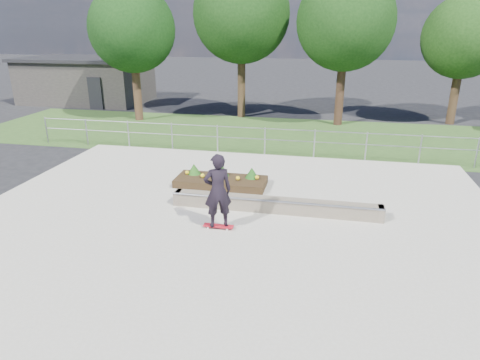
% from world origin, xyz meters
% --- Properties ---
extents(ground, '(120.00, 120.00, 0.00)m').
position_xyz_m(ground, '(0.00, 0.00, 0.00)').
color(ground, black).
rests_on(ground, ground).
extents(grass_verge, '(30.00, 8.00, 0.02)m').
position_xyz_m(grass_verge, '(0.00, 11.00, 0.01)').
color(grass_verge, '#2A471C').
rests_on(grass_verge, ground).
extents(concrete_slab, '(15.00, 15.00, 0.06)m').
position_xyz_m(concrete_slab, '(0.00, 0.00, 0.03)').
color(concrete_slab, '#A39F91').
rests_on(concrete_slab, ground).
extents(fence, '(20.06, 0.06, 1.20)m').
position_xyz_m(fence, '(0.00, 7.50, 0.77)').
color(fence, gray).
rests_on(fence, ground).
extents(building, '(8.40, 5.40, 3.00)m').
position_xyz_m(building, '(-14.00, 18.00, 1.51)').
color(building, '#2B2926').
rests_on(building, ground).
extents(tree_far_left, '(4.55, 4.55, 7.15)m').
position_xyz_m(tree_far_left, '(-8.00, 13.00, 4.85)').
color(tree_far_left, '#382216').
rests_on(tree_far_left, ground).
extents(tree_mid_left, '(5.25, 5.25, 8.25)m').
position_xyz_m(tree_mid_left, '(-2.50, 15.00, 5.61)').
color(tree_mid_left, '#2F1F13').
rests_on(tree_mid_left, ground).
extents(tree_mid_right, '(4.90, 4.90, 7.70)m').
position_xyz_m(tree_mid_right, '(3.00, 14.00, 5.23)').
color(tree_mid_right, black).
rests_on(tree_mid_right, ground).
extents(tree_far_right, '(4.20, 4.20, 6.60)m').
position_xyz_m(tree_far_right, '(9.00, 15.50, 4.48)').
color(tree_far_right, '#301F13').
rests_on(tree_far_right, ground).
extents(grind_ledge, '(6.00, 0.44, 0.43)m').
position_xyz_m(grind_ledge, '(1.14, 1.90, 0.26)').
color(grind_ledge, brown).
rests_on(grind_ledge, concrete_slab).
extents(planter_bed, '(3.00, 1.20, 0.61)m').
position_xyz_m(planter_bed, '(-0.90, 3.70, 0.24)').
color(planter_bed, black).
rests_on(planter_bed, concrete_slab).
extents(skateboarder, '(0.85, 0.72, 2.05)m').
position_xyz_m(skateboarder, '(-0.18, 0.53, 1.12)').
color(skateboarder, silver).
rests_on(skateboarder, concrete_slab).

